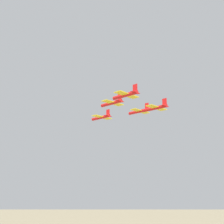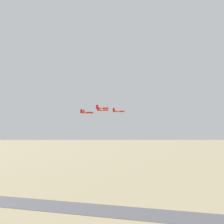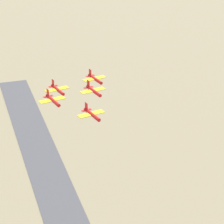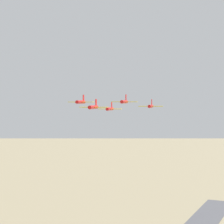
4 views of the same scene
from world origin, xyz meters
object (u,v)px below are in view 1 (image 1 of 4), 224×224
jet_0 (102,117)px  jet_3 (126,95)px  jet_1 (112,103)px  jet_2 (140,111)px  jet_4 (156,108)px

jet_0 → jet_3: bearing=-120.5°
jet_1 → jet_2: bearing=0.0°
jet_2 → jet_4: size_ratio=1.00×
jet_2 → jet_1: bearing=-180.0°
jet_3 → jet_0: bearing=59.5°
jet_0 → jet_3: (-27.60, -17.21, 0.02)m
jet_2 → jet_4: bearing=-120.5°
jet_1 → jet_4: 16.52m
jet_4 → jet_0: bearing=90.0°
jet_0 → jet_4: jet_0 is taller
jet_1 → jet_4: size_ratio=1.00×
jet_0 → jet_1: jet_1 is taller
jet_0 → jet_2: bearing=-59.5°
jet_2 → jet_3: 28.48m
jet_3 → jet_2: bearing=29.5°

